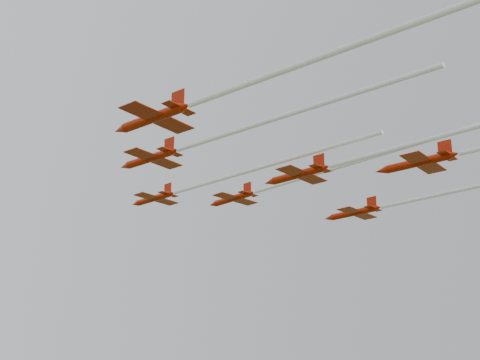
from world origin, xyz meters
TOP-DOWN VIEW (x-y plane):
  - jet_lead at (-3.66, 8.57)m, footprint 13.43×47.93m
  - jet_row2_left at (-13.04, -6.65)m, footprint 15.55×48.10m
  - jet_row2_right at (4.95, -2.86)m, footprint 11.20×52.17m
  - jet_row3_left at (-20.20, -22.43)m, footprint 17.53×53.42m
  - jet_row3_mid at (4.21, -28.28)m, footprint 17.94×67.90m
  - jet_row3_right at (21.01, -19.47)m, footprint 15.75×61.40m

SIDE VIEW (x-z plane):
  - jet_row3_right at x=21.01m, z-range 47.87..50.34m
  - jet_row3_mid at x=4.21m, z-range 48.79..51.39m
  - jet_row3_left at x=-20.20m, z-range 50.51..53.43m
  - jet_row2_right at x=4.95m, z-range 50.78..53.22m
  - jet_lead at x=-3.66m, z-range 51.56..54.00m
  - jet_row2_left at x=-13.04m, z-range 51.60..54.31m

